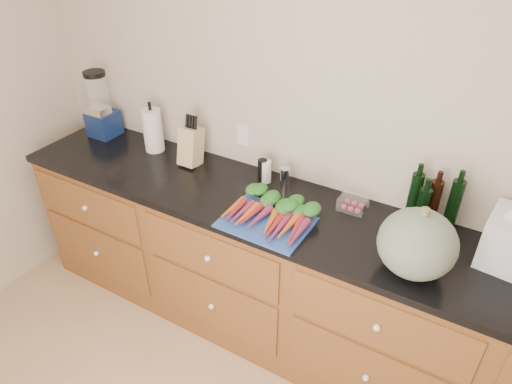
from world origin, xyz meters
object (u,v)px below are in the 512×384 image
Objects in this scene: cutting_board at (266,222)px; squash at (417,244)px; paper_towel at (153,130)px; tomato_box at (353,204)px; blender_appliance at (101,108)px; knife_block at (191,146)px; carrots at (270,213)px.

squash is (0.70, 0.02, 0.14)m from cutting_board.
cutting_board is 1.04m from paper_towel.
paper_towel reaches higher than tomato_box.
blender_appliance is 1.61× the size of paper_towel.
blender_appliance is 0.74m from knife_block.
blender_appliance is at bearing 168.94° from carrots.
knife_block reaches higher than carrots.
knife_block is at bearing 156.08° from cutting_board.
carrots is 0.43m from tomato_box.
tomato_box is at bearing 1.72° from knife_block.
squash is at bearing -11.40° from knife_block.
carrots is at bearing 178.40° from squash.
squash is 2.35× the size of tomato_box.
squash reaches higher than carrots.
carrots is at bearing 90.00° from cutting_board.
knife_block is (0.74, -0.02, -0.08)m from blender_appliance.
paper_towel is (-1.68, 0.30, -0.01)m from squash.
cutting_board is 1.59× the size of paper_towel.
tomato_box is (1.74, 0.01, -0.16)m from blender_appliance.
knife_block is (-0.68, 0.26, 0.08)m from carrots.
paper_towel is 1.31m from tomato_box.
carrots is at bearing -11.06° from blender_appliance.
carrots is 1.59× the size of paper_towel.
blender_appliance reaches higher than tomato_box.
blender_appliance is at bearing -179.59° from tomato_box.
tomato_box is (0.33, 0.29, -0.00)m from carrots.
carrots is 1.02m from paper_towel.
blender_appliance reaches higher than squash.
knife_block is (0.30, -0.02, -0.02)m from paper_towel.
squash is 0.76× the size of blender_appliance.
knife_block is at bearing -178.28° from tomato_box.
paper_towel is at bearing 176.24° from knife_block.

